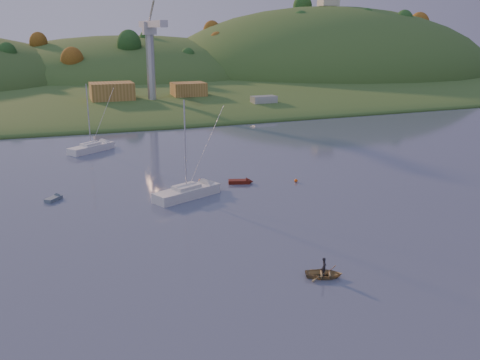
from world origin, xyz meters
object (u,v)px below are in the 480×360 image
object	(u,v)px
sailboat_far	(187,192)
red_tender	(244,182)
grey_dinghy	(56,198)
canoe	(324,274)
sailboat_near	(91,147)

from	to	relation	value
sailboat_far	red_tender	bearing A→B (deg)	-2.37
sailboat_far	red_tender	world-z (taller)	sailboat_far
grey_dinghy	sailboat_far	bearing A→B (deg)	-67.96
sailboat_far	canoe	distance (m)	26.90
red_tender	canoe	bearing A→B (deg)	-79.53
sailboat_near	sailboat_far	world-z (taller)	sailboat_far
sailboat_near	red_tender	bearing A→B (deg)	-92.23
sailboat_near	sailboat_far	xyz separation A→B (m)	(9.17, -31.60, 0.04)
sailboat_far	red_tender	xyz separation A→B (m)	(9.24, 3.64, -0.55)
sailboat_near	canoe	distance (m)	59.76
sailboat_near	grey_dinghy	world-z (taller)	sailboat_near
sailboat_far	red_tender	size ratio (longest dim) A/B	3.39
canoe	grey_dinghy	world-z (taller)	grey_dinghy
sailboat_near	canoe	size ratio (longest dim) A/B	3.65
canoe	red_tender	distance (m)	30.18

